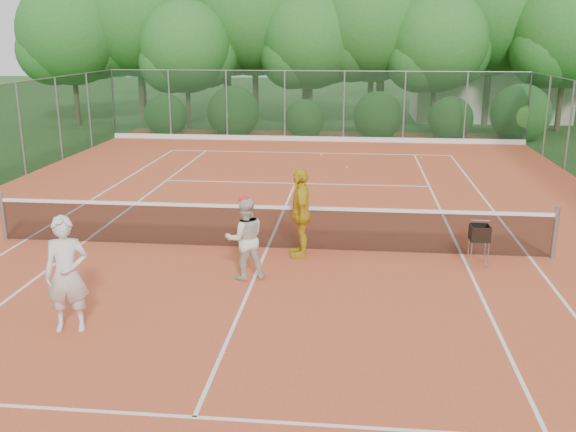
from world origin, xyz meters
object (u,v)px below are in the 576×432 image
object	(u,v)px
player_white	(67,274)
player_yellow	(301,213)
ball_hopper	(480,234)
player_center_grp	(245,238)

from	to	relation	value
player_white	player_yellow	xyz separation A→B (m)	(3.24, 3.87, 0.01)
player_white	ball_hopper	world-z (taller)	player_white
ball_hopper	player_white	bearing A→B (deg)	-170.75
player_yellow	player_white	bearing A→B (deg)	-47.55
player_center_grp	player_yellow	world-z (taller)	player_yellow
player_white	player_center_grp	bearing A→B (deg)	33.98
player_white	player_yellow	distance (m)	5.05
player_yellow	ball_hopper	distance (m)	3.58
player_center_grp	player_yellow	size ratio (longest dim) A/B	0.86
ball_hopper	player_yellow	bearing A→B (deg)	157.38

